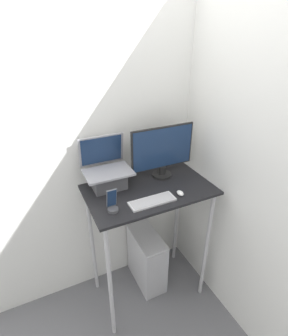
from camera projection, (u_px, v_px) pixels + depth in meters
ground_plane at (163, 315)px, 2.21m from camera, size 12.00×12.00×0.00m
wall_back at (129, 146)px, 2.11m from camera, size 6.00×0.05×2.60m
wall_side_right at (238, 166)px, 1.81m from camera, size 0.05×6.00×2.60m
desk at (149, 208)px, 2.00m from camera, size 0.92×0.55×1.10m
laptop at (108, 175)px, 1.90m from camera, size 0.34×0.27×0.37m
monitor at (162, 152)px, 1.99m from camera, size 0.51×0.15×0.41m
keyboard at (152, 201)px, 1.76m from camera, size 0.32×0.11×0.02m
mouse at (180, 193)px, 1.84m from camera, size 0.04×0.07×0.03m
cell_phone at (112, 204)px, 1.66m from camera, size 0.07×0.07×0.16m
computer_tower at (147, 259)px, 2.41m from camera, size 0.21×0.43×0.54m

